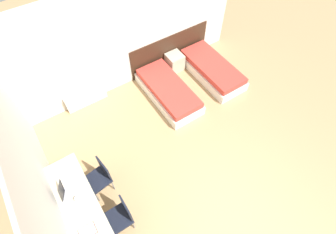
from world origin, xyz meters
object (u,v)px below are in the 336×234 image
bed_near_window (168,91)px  chair_near_notebook (121,216)px  bed_near_door (212,70)px  nightstand (175,62)px  chair_near_laptop (100,176)px  laptop (67,191)px

bed_near_window → chair_near_notebook: chair_near_notebook is taller
bed_near_window → bed_near_door: bearing=0.0°
nightstand → chair_near_laptop: (-3.08, -2.02, 0.25)m
chair_near_laptop → laptop: 0.66m
bed_near_door → chair_near_notebook: bearing=-150.6°
chair_near_laptop → chair_near_notebook: (0.00, -0.85, 0.00)m
chair_near_laptop → bed_near_door: bearing=11.1°
chair_near_laptop → chair_near_notebook: same height
bed_near_window → laptop: size_ratio=5.30×
bed_near_window → nightstand: nightstand is taller
bed_near_window → bed_near_door: 1.39m
bed_near_window → chair_near_laptop: (-2.38, -1.27, 0.30)m
bed_near_door → bed_near_window: bearing=180.0°
chair_near_notebook → laptop: 1.00m
bed_near_window → bed_near_door: size_ratio=1.00×
nightstand → laptop: 4.25m
bed_near_window → laptop: 3.31m
nightstand → chair_near_laptop: chair_near_laptop is taller
bed_near_door → laptop: bearing=-162.6°
bed_near_door → nightstand: size_ratio=4.04×
bed_near_door → chair_near_laptop: 3.99m
bed_near_door → laptop: laptop is taller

